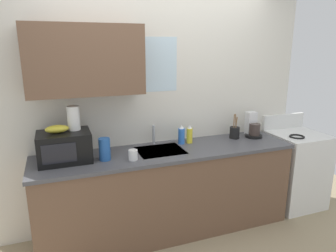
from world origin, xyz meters
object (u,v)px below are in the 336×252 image
(stove_range, at_px, (295,169))
(dish_soap_bottle_blue, at_px, (181,135))
(cereal_canister, at_px, (105,149))
(mug_white, at_px, (133,155))
(dish_soap_bottle_yellow, at_px, (189,135))
(paper_towel_roll, at_px, (74,118))
(coffee_maker, at_px, (253,128))
(microwave, at_px, (64,147))
(banana_bunch, at_px, (57,129))
(utensil_crock, at_px, (235,132))

(stove_range, distance_m, dish_soap_bottle_blue, 1.55)
(cereal_canister, bearing_deg, mug_white, -20.44)
(stove_range, relative_size, dish_soap_bottle_blue, 5.33)
(dish_soap_bottle_yellow, distance_m, mug_white, 0.75)
(dish_soap_bottle_blue, bearing_deg, paper_towel_roll, -177.53)
(coffee_maker, xyz_separation_m, dish_soap_bottle_yellow, (-0.78, 0.04, -0.01))
(stove_range, height_order, paper_towel_roll, paper_towel_roll)
(cereal_canister, bearing_deg, microwave, 163.87)
(dish_soap_bottle_blue, relative_size, mug_white, 2.13)
(dish_soap_bottle_blue, height_order, mug_white, dish_soap_bottle_blue)
(stove_range, bearing_deg, mug_white, -175.99)
(banana_bunch, distance_m, dish_soap_bottle_blue, 1.25)
(dish_soap_bottle_yellow, bearing_deg, coffee_maker, -2.64)
(paper_towel_roll, bearing_deg, banana_bunch, -161.57)
(dish_soap_bottle_blue, height_order, cereal_canister, cereal_canister)
(mug_white, bearing_deg, dish_soap_bottle_yellow, 22.30)
(banana_bunch, distance_m, paper_towel_roll, 0.18)
(microwave, relative_size, coffee_maker, 1.64)
(utensil_crock, bearing_deg, cereal_canister, -173.45)
(dish_soap_bottle_blue, bearing_deg, utensil_crock, -2.41)
(utensil_crock, bearing_deg, microwave, -177.75)
(cereal_canister, xyz_separation_m, mug_white, (0.24, -0.09, -0.06))
(coffee_maker, bearing_deg, dish_soap_bottle_yellow, 177.36)
(microwave, relative_size, paper_towel_roll, 2.09)
(stove_range, xyz_separation_m, banana_bunch, (-2.68, 0.05, 0.75))
(stove_range, bearing_deg, dish_soap_bottle_yellow, 174.08)
(mug_white, bearing_deg, stove_range, 4.01)
(microwave, height_order, cereal_canister, microwave)
(coffee_maker, distance_m, mug_white, 1.49)
(banana_bunch, height_order, coffee_maker, banana_bunch)
(microwave, xyz_separation_m, utensil_crock, (1.82, 0.07, -0.06))
(dish_soap_bottle_blue, distance_m, mug_white, 0.67)
(coffee_maker, xyz_separation_m, mug_white, (-1.47, -0.25, -0.06))
(stove_range, bearing_deg, banana_bunch, 179.01)
(coffee_maker, distance_m, dish_soap_bottle_blue, 0.87)
(banana_bunch, bearing_deg, stove_range, -0.99)
(cereal_canister, xyz_separation_m, utensil_crock, (1.48, 0.17, -0.03))
(coffee_maker, bearing_deg, stove_range, -10.25)
(utensil_crock, bearing_deg, coffee_maker, -2.87)
(banana_bunch, bearing_deg, dish_soap_bottle_blue, 4.49)
(stove_range, relative_size, dish_soap_bottle_yellow, 5.50)
(cereal_canister, bearing_deg, coffee_maker, 5.29)
(dish_soap_bottle_blue, xyz_separation_m, cereal_canister, (-0.84, -0.20, 0.01))
(stove_range, height_order, dish_soap_bottle_yellow, dish_soap_bottle_yellow)
(paper_towel_roll, relative_size, dish_soap_bottle_yellow, 1.12)
(dish_soap_bottle_blue, bearing_deg, microwave, -175.25)
(stove_range, xyz_separation_m, utensil_crock, (-0.81, 0.12, 0.51))
(banana_bunch, distance_m, cereal_canister, 0.45)
(microwave, relative_size, cereal_canister, 2.24)
(stove_range, relative_size, paper_towel_roll, 4.91)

